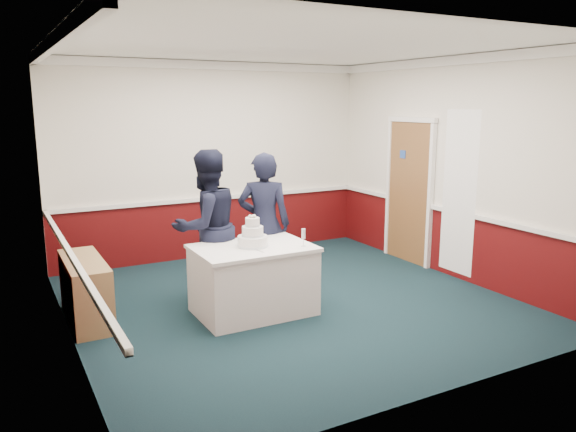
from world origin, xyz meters
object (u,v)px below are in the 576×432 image
sideboard (86,290)px  person_man (207,227)px  cake_knife (258,250)px  person_woman (264,224)px  champagne_flute (303,235)px  wedding_cake (253,237)px  cake_table (253,279)px

sideboard → person_man: size_ratio=0.65×
cake_knife → person_man: (-0.28, 0.84, 0.13)m
person_man → person_woman: 0.73m
champagne_flute → cake_knife: bearing=171.4°
person_woman → wedding_cake: bearing=83.2°
cake_table → person_woman: person_woman is taller
sideboard → cake_knife: 1.96m
cake_knife → wedding_cake: bearing=71.1°
cake_table → champagne_flute: champagne_flute is taller
champagne_flute → person_woman: (-0.08, 0.85, -0.03)m
person_woman → cake_table: bearing=83.2°
wedding_cake → champagne_flute: size_ratio=1.78×
wedding_cake → champagne_flute: wedding_cake is taller
wedding_cake → cake_knife: size_ratio=1.65×
cake_table → person_man: 0.88m
person_woman → sideboard: bearing=27.2°
cake_table → wedding_cake: bearing=90.0°
sideboard → cake_table: 1.85m
wedding_cake → cake_knife: (-0.03, -0.20, -0.11)m
sideboard → person_woman: person_woman is taller
cake_knife → champagne_flute: 0.55m
sideboard → person_man: 1.53m
cake_knife → cake_table: bearing=71.1°
wedding_cake → person_man: person_man is taller
person_man → wedding_cake: bearing=101.9°
person_woman → cake_knife: bearing=89.3°
cake_knife → person_woman: 0.89m
sideboard → person_man: bearing=-0.8°
champagne_flute → person_woman: person_woman is taller
cake_table → person_man: person_man is taller
cake_table → wedding_cake: size_ratio=3.63×
wedding_cake → champagne_flute: bearing=-29.2°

